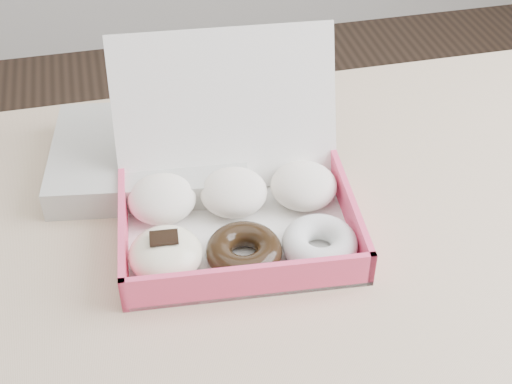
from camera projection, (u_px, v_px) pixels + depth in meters
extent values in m
cube|color=tan|center=(266.00, 254.00, 0.94)|extent=(1.20, 0.80, 0.04)
cylinder|color=tan|center=(473.00, 225.00, 1.54)|extent=(0.05, 0.05, 0.71)
cube|color=white|center=(239.00, 234.00, 0.94)|extent=(0.32, 0.25, 0.01)
cube|color=#FF4874|center=(250.00, 282.00, 0.84)|extent=(0.30, 0.03, 0.05)
cube|color=white|center=(229.00, 171.00, 1.01)|extent=(0.30, 0.03, 0.05)
cube|color=#FF4874|center=(124.00, 233.00, 0.91)|extent=(0.03, 0.22, 0.05)
cube|color=#FF4874|center=(350.00, 211.00, 0.94)|extent=(0.03, 0.22, 0.05)
cube|color=white|center=(226.00, 111.00, 0.97)|extent=(0.31, 0.11, 0.21)
ellipsoid|color=white|center=(162.00, 199.00, 0.95)|extent=(0.10, 0.10, 0.05)
ellipsoid|color=white|center=(234.00, 192.00, 0.96)|extent=(0.10, 0.10, 0.05)
ellipsoid|color=white|center=(304.00, 186.00, 0.97)|extent=(0.10, 0.10, 0.05)
ellipsoid|color=#FFF4CB|center=(166.00, 254.00, 0.87)|extent=(0.10, 0.10, 0.05)
cube|color=black|center=(164.00, 238.00, 0.85)|extent=(0.04, 0.03, 0.00)
torus|color=black|center=(244.00, 251.00, 0.89)|extent=(0.10, 0.10, 0.03)
torus|color=white|center=(320.00, 244.00, 0.90)|extent=(0.10, 0.10, 0.03)
cube|color=beige|center=(150.00, 155.00, 1.04)|extent=(0.31, 0.26, 0.04)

